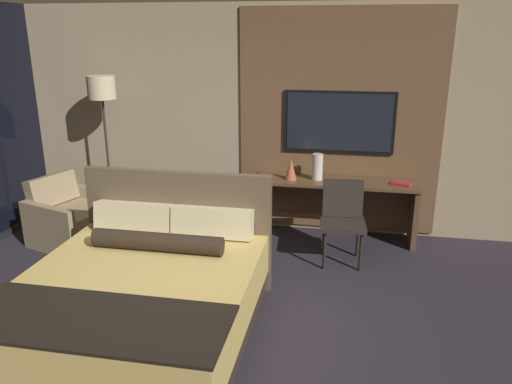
{
  "coord_description": "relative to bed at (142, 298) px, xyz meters",
  "views": [
    {
      "loc": [
        1.19,
        -3.55,
        2.46
      ],
      "look_at": [
        0.31,
        1.08,
        0.94
      ],
      "focal_mm": 35.0,
      "sensor_mm": 36.0,
      "label": 1
    }
  ],
  "objects": [
    {
      "name": "tv",
      "position": [
        1.5,
        2.62,
        1.07
      ],
      "size": [
        1.33,
        0.04,
        0.75
      ],
      "color": "black"
    },
    {
      "name": "vase_tall",
      "position": [
        1.27,
        2.39,
        0.57
      ],
      "size": [
        0.13,
        0.13,
        0.32
      ],
      "color": "silver",
      "rests_on": "desk"
    },
    {
      "name": "vase_short",
      "position": [
        0.96,
        2.34,
        0.54
      ],
      "size": [
        0.14,
        0.14,
        0.27
      ],
      "color": "#B2563D",
      "rests_on": "desk"
    },
    {
      "name": "floor_lamp",
      "position": [
        -1.38,
        2.27,
        1.31
      ],
      "size": [
        0.34,
        0.34,
        1.95
      ],
      "color": "#282623",
      "rests_on": "ground_plane"
    },
    {
      "name": "book",
      "position": [
        2.26,
        2.35,
        0.42
      ],
      "size": [
        0.26,
        0.22,
        0.03
      ],
      "color": "maroon",
      "rests_on": "desk"
    },
    {
      "name": "armchair_by_window",
      "position": [
        -1.62,
        1.72,
        -0.07
      ],
      "size": [
        1.04,
        1.07,
        0.8
      ],
      "rotation": [
        0.0,
        0.0,
        1.25
      ],
      "color": "#998460",
      "rests_on": "ground_plane"
    },
    {
      "name": "ground_plane",
      "position": [
        0.43,
        0.1,
        -0.34
      ],
      "size": [
        16.0,
        16.0,
        0.0
      ],
      "primitive_type": "plane",
      "color": "#28232D"
    },
    {
      "name": "wall_back_tv_panel",
      "position": [
        0.58,
        2.7,
        1.06
      ],
      "size": [
        7.2,
        0.09,
        2.8
      ],
      "color": "tan",
      "rests_on": "ground_plane"
    },
    {
      "name": "desk_chair",
      "position": [
        1.61,
        1.8,
        0.2
      ],
      "size": [
        0.51,
        0.51,
        0.9
      ],
      "rotation": [
        0.0,
        0.0,
        0.07
      ],
      "color": "#28231E",
      "rests_on": "ground_plane"
    },
    {
      "name": "desk",
      "position": [
        1.5,
        2.43,
        0.17
      ],
      "size": [
        1.94,
        0.5,
        0.75
      ],
      "color": "brown",
      "rests_on": "ground_plane"
    },
    {
      "name": "bed",
      "position": [
        0.0,
        0.0,
        0.0
      ],
      "size": [
        1.88,
        2.12,
        1.18
      ],
      "color": "#33281E",
      "rests_on": "ground_plane"
    }
  ]
}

